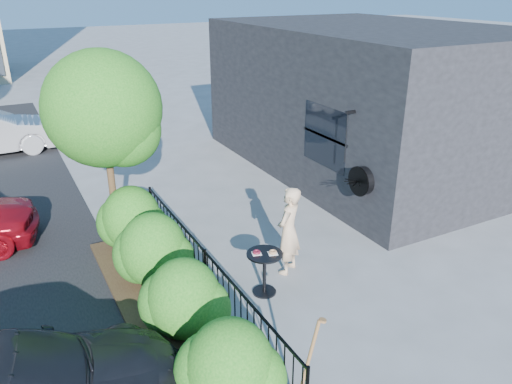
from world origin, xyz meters
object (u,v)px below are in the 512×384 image
shovel (305,372)px  woman (289,231)px  patio_tree (108,116)px  cafe_table (265,266)px

shovel → woman: bearing=62.2°
patio_tree → shovel: bearing=-79.6°
patio_tree → cafe_table: bearing=-57.9°
patio_tree → woman: (2.53, -2.42, -1.91)m
cafe_table → shovel: shovel is taller
woman → shovel: size_ratio=1.26×
shovel → patio_tree: bearing=100.4°
patio_tree → woman: bearing=-43.7°
patio_tree → cafe_table: size_ratio=4.67×
cafe_table → woman: bearing=30.0°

